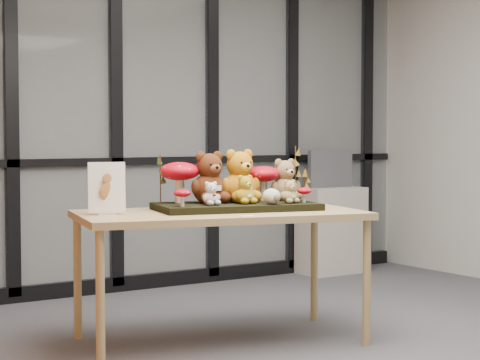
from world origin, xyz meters
TOP-DOWN VIEW (x-y plane):
  - floor at (0.00, 0.00)m, footprint 5.00×5.00m
  - room_shell at (0.00, 0.00)m, footprint 5.00×5.00m
  - glass_partition at (-0.00, 2.47)m, footprint 4.90×0.06m
  - display_table at (-0.65, 0.58)m, footprint 1.86×1.23m
  - diorama_tray at (-0.51, 0.61)m, footprint 1.07×0.71m
  - bear_pooh_yellow at (-0.45, 0.67)m, footprint 0.33×0.31m
  - bear_brown_medium at (-0.65, 0.71)m, footprint 0.32×0.30m
  - bear_tan_back at (-0.12, 0.64)m, footprint 0.27×0.25m
  - bear_small_yellow at (-0.50, 0.53)m, footprint 0.18×0.17m
  - bear_white_bow at (-0.73, 0.55)m, footprint 0.14×0.13m
  - bear_beige_small at (-0.24, 0.42)m, footprint 0.15×0.14m
  - plush_cream_hedgehog at (-0.38, 0.41)m, footprint 0.10×0.09m
  - mushroom_back_left at (-0.80, 0.81)m, footprint 0.25×0.25m
  - mushroom_back_right at (-0.25, 0.69)m, footprint 0.22×0.22m
  - mushroom_front_left at (-0.92, 0.57)m, footprint 0.10×0.10m
  - mushroom_front_right at (-0.14, 0.41)m, footprint 0.09×0.09m
  - sprig_green_far_left at (-0.92, 0.84)m, footprint 0.05×0.05m
  - sprig_green_mid_left at (-0.76, 0.85)m, footprint 0.05×0.05m
  - sprig_dry_far_right at (-0.06, 0.61)m, footprint 0.05×0.05m
  - sprig_dry_mid_right at (-0.08, 0.48)m, footprint 0.05×0.05m
  - sprig_green_centre at (-0.52, 0.81)m, footprint 0.05×0.05m
  - sign_holder at (-1.31, 0.76)m, footprint 0.22×0.13m
  - label_card at (-0.68, 0.23)m, footprint 0.10×0.03m
  - cabinet at (1.59, 2.26)m, footprint 0.59×0.34m
  - monitor at (1.59, 2.28)m, footprint 0.48×0.05m

SIDE VIEW (x-z plane):
  - floor at x=0.00m, z-range 0.00..0.00m
  - cabinet at x=1.59m, z-range 0.00..0.78m
  - display_table at x=-0.65m, z-range 0.33..1.13m
  - label_card at x=-0.68m, z-range 0.80..0.80m
  - diorama_tray at x=-0.51m, z-range 0.80..0.84m
  - mushroom_front_right at x=-0.14m, z-range 0.84..0.95m
  - plush_cream_hedgehog at x=-0.38m, z-range 0.84..0.95m
  - mushroom_front_left at x=-0.92m, z-range 0.84..0.95m
  - bear_white_bow at x=-0.73m, z-range 0.84..1.00m
  - bear_beige_small at x=-0.24m, z-range 0.84..1.00m
  - bear_small_yellow at x=-0.50m, z-range 0.84..1.04m
  - sign_holder at x=-1.31m, z-range 0.79..1.09m
  - sprig_dry_mid_right at x=-0.08m, z-range 0.84..1.05m
  - monitor at x=1.59m, z-range 0.78..1.12m
  - sprig_green_centre at x=-0.52m, z-range 0.84..1.07m
  - mushroom_back_right at x=-0.25m, z-range 0.84..1.09m
  - sprig_green_mid_left at x=-0.76m, z-range 0.84..1.09m
  - mushroom_back_left at x=-0.80m, z-range 0.84..1.12m
  - bear_tan_back at x=-0.12m, z-range 0.84..1.14m
  - sprig_green_far_left at x=-0.92m, z-range 0.84..1.14m
  - sprig_dry_far_right at x=-0.06m, z-range 0.84..1.19m
  - bear_brown_medium at x=-0.65m, z-range 0.84..1.19m
  - bear_pooh_yellow at x=-0.45m, z-range 0.84..1.21m
  - glass_partition at x=0.00m, z-range 0.03..2.81m
  - room_shell at x=0.00m, z-range -0.82..4.18m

